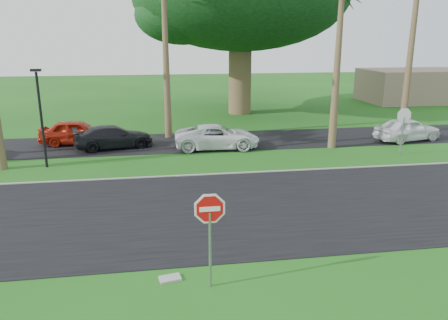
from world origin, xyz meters
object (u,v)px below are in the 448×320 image
at_px(stop_sign_near, 210,221).
at_px(car_minivan, 217,137).
at_px(car_red, 77,132).
at_px(car_dark, 114,137).
at_px(stop_sign_far, 404,122).
at_px(car_pickup, 407,129).

relative_size(stop_sign_near, car_minivan, 0.56).
bearing_deg(car_red, stop_sign_near, -159.96).
distance_m(stop_sign_near, car_red, 17.07).
bearing_deg(car_dark, car_red, 46.37).
bearing_deg(stop_sign_near, stop_sign_far, 43.73).
height_order(car_red, car_pickup, car_red).
distance_m(stop_sign_far, car_minivan, 9.87).
bearing_deg(stop_sign_near, car_pickup, 45.68).
bearing_deg(car_dark, car_minivan, -113.32).
bearing_deg(car_dark, stop_sign_far, -117.65).
xyz_separation_m(stop_sign_near, stop_sign_far, (11.50, 11.00, 0.00)).
bearing_deg(car_dark, car_pickup, -106.49).
xyz_separation_m(stop_sign_near, car_pickup, (13.58, 13.91, -1.08)).
xyz_separation_m(car_red, car_pickup, (19.36, -2.11, -0.02)).
distance_m(car_minivan, car_pickup, 11.48).
bearing_deg(stop_sign_far, car_minivan, -16.59).
height_order(car_red, car_dark, car_red).
bearing_deg(car_minivan, car_red, 76.88).
height_order(car_red, car_minivan, car_red).
xyz_separation_m(car_dark, car_pickup, (17.20, -0.87, 0.07)).
height_order(stop_sign_near, car_minivan, stop_sign_near).
relative_size(car_dark, car_minivan, 0.92).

